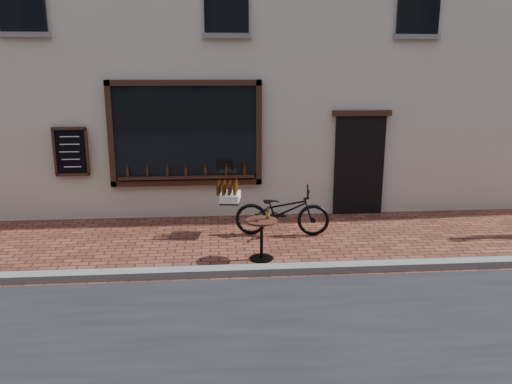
{
  "coord_description": "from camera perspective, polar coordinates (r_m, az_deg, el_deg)",
  "views": [
    {
      "loc": [
        -1.28,
        -7.21,
        3.18
      ],
      "look_at": [
        -0.59,
        1.2,
        1.1
      ],
      "focal_mm": 35.0,
      "sensor_mm": 36.0,
      "label": 1
    }
  ],
  "objects": [
    {
      "name": "ground",
      "position": [
        7.98,
        4.98,
        -9.68
      ],
      "size": [
        90.0,
        90.0,
        0.0
      ],
      "primitive_type": "plane",
      "color": "#4E2519",
      "rests_on": "ground"
    },
    {
      "name": "cargo_bicycle",
      "position": [
        9.77,
        2.79,
        -2.12
      ],
      "size": [
        2.24,
        0.89,
        1.04
      ],
      "rotation": [
        0.0,
        0.0,
        1.43
      ],
      "color": "black",
      "rests_on": "ground"
    },
    {
      "name": "kerb",
      "position": [
        8.14,
        4.75,
        -8.74
      ],
      "size": [
        90.0,
        0.25,
        0.12
      ],
      "primitive_type": "cube",
      "color": "slate",
      "rests_on": "ground"
    },
    {
      "name": "bistro_table",
      "position": [
        8.5,
        0.65,
        -4.5
      ],
      "size": [
        0.55,
        0.55,
        0.94
      ],
      "color": "black",
      "rests_on": "ground"
    }
  ]
}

